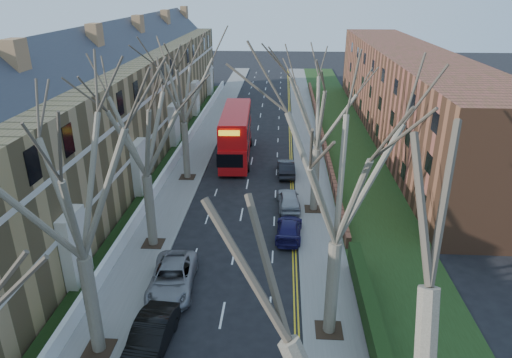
# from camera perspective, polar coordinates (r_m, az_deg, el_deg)

# --- Properties ---
(pavement_left) EXTENTS (3.00, 102.00, 0.12)m
(pavement_left) POSITION_cam_1_polar(r_m,az_deg,el_deg) (53.35, -6.56, 4.73)
(pavement_left) COLOR slate
(pavement_left) RESTS_ON ground
(pavement_right) EXTENTS (3.00, 102.00, 0.12)m
(pavement_right) POSITION_cam_1_polar(r_m,az_deg,el_deg) (52.66, 6.46, 4.49)
(pavement_right) COLOR slate
(pavement_right) RESTS_ON ground
(terrace_left) EXTENTS (9.70, 78.00, 13.60)m
(terrace_left) POSITION_cam_1_polar(r_m,az_deg,el_deg) (46.45, -17.95, 8.05)
(terrace_left) COLOR #9C814F
(terrace_left) RESTS_ON ground
(flats_right) EXTENTS (13.97, 54.00, 10.00)m
(flats_right) POSITION_cam_1_polar(r_m,az_deg,el_deg) (57.01, 18.26, 10.05)
(flats_right) COLOR brown
(flats_right) RESTS_ON ground
(front_wall_left) EXTENTS (0.30, 78.00, 1.00)m
(front_wall_left) POSITION_cam_1_polar(r_m,az_deg,el_deg) (46.11, -10.24, 2.29)
(front_wall_left) COLOR white
(front_wall_left) RESTS_ON ground
(grass_verge_right) EXTENTS (6.00, 102.00, 0.06)m
(grass_verge_right) POSITION_cam_1_polar(r_m,az_deg,el_deg) (53.08, 11.34, 4.43)
(grass_verge_right) COLOR #1E3412
(grass_verge_right) RESTS_ON ground
(tree_left_mid) EXTENTS (10.50, 10.50, 14.71)m
(tree_left_mid) POSITION_cam_1_polar(r_m,az_deg,el_deg) (20.29, -22.35, 0.89)
(tree_left_mid) COLOR brown
(tree_left_mid) RESTS_ON ground
(tree_left_far) EXTENTS (10.15, 10.15, 14.22)m
(tree_left_far) POSITION_cam_1_polar(r_m,az_deg,el_deg) (29.23, -14.24, 7.69)
(tree_left_far) COLOR brown
(tree_left_far) RESTS_ON ground
(tree_left_dist) EXTENTS (10.50, 10.50, 14.71)m
(tree_left_dist) POSITION_cam_1_polar(r_m,az_deg,el_deg) (40.50, -9.35, 12.65)
(tree_left_dist) COLOR brown
(tree_left_dist) RESTS_ON ground
(tree_right_mid) EXTENTS (10.50, 10.50, 14.71)m
(tree_right_mid) POSITION_cam_1_polar(r_m,az_deg,el_deg) (20.35, 10.72, 2.34)
(tree_right_mid) COLOR brown
(tree_right_mid) RESTS_ON ground
(tree_right_far) EXTENTS (10.15, 10.15, 14.22)m
(tree_right_far) POSITION_cam_1_polar(r_m,az_deg,el_deg) (33.83, 7.95, 10.19)
(tree_right_far) COLOR brown
(tree_right_far) RESTS_ON ground
(double_decker_bus) EXTENTS (3.34, 12.00, 4.95)m
(double_decker_bus) POSITION_cam_1_polar(r_m,az_deg,el_deg) (47.17, -2.51, 5.46)
(double_decker_bus) COLOR red
(double_decker_bus) RESTS_ON ground
(car_left_mid) EXTENTS (1.98, 4.90, 1.58)m
(car_left_mid) POSITION_cam_1_polar(r_m,az_deg,el_deg) (24.11, -13.04, -18.68)
(car_left_mid) COLOR black
(car_left_mid) RESTS_ON ground
(car_left_far) EXTENTS (2.89, 5.64, 1.52)m
(car_left_far) POSITION_cam_1_polar(r_m,az_deg,el_deg) (27.88, -10.42, -12.06)
(car_left_far) COLOR gray
(car_left_far) RESTS_ON ground
(car_right_near) EXTENTS (2.05, 4.50, 1.28)m
(car_right_near) POSITION_cam_1_polar(r_m,az_deg,el_deg) (32.81, 4.15, -6.21)
(car_right_near) COLOR #1A154C
(car_right_near) RESTS_ON ground
(car_right_mid) EXTENTS (2.07, 4.41, 1.46)m
(car_right_mid) POSITION_cam_1_polar(r_m,az_deg,el_deg) (36.93, 4.10, -2.55)
(car_right_mid) COLOR #9FA1A7
(car_right_mid) RESTS_ON ground
(car_right_far) EXTENTS (1.74, 4.38, 1.42)m
(car_right_far) POSITION_cam_1_polar(r_m,az_deg,el_deg) (43.35, 3.78, 1.40)
(car_right_far) COLOR black
(car_right_far) RESTS_ON ground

